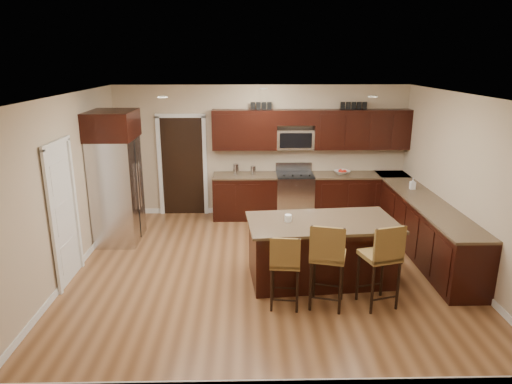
{
  "coord_description": "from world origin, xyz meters",
  "views": [
    {
      "loc": [
        -0.32,
        -6.6,
        3.21
      ],
      "look_at": [
        -0.16,
        0.4,
        1.15
      ],
      "focal_mm": 32.0,
      "sensor_mm": 36.0,
      "label": 1
    }
  ],
  "objects_px": {
    "range": "(294,195)",
    "stool_left": "(285,263)",
    "stool_mid": "(328,256)",
    "stool_right": "(383,256)",
    "refrigerator": "(116,176)",
    "island": "(321,252)"
  },
  "relations": [
    {
      "from": "range",
      "to": "stool_left",
      "type": "bearing_deg",
      "value": -97.84
    },
    {
      "from": "stool_mid",
      "to": "stool_right",
      "type": "distance_m",
      "value": 0.72
    },
    {
      "from": "stool_mid",
      "to": "refrigerator",
      "type": "distance_m",
      "value": 4.18
    },
    {
      "from": "stool_mid",
      "to": "stool_left",
      "type": "bearing_deg",
      "value": -165.39
    },
    {
      "from": "range",
      "to": "stool_left",
      "type": "height_order",
      "value": "range"
    },
    {
      "from": "stool_left",
      "to": "stool_right",
      "type": "relative_size",
      "value": 0.88
    },
    {
      "from": "island",
      "to": "stool_right",
      "type": "distance_m",
      "value": 1.12
    },
    {
      "from": "stool_left",
      "to": "stool_right",
      "type": "height_order",
      "value": "stool_right"
    },
    {
      "from": "stool_mid",
      "to": "refrigerator",
      "type": "bearing_deg",
      "value": 159.11
    },
    {
      "from": "stool_right",
      "to": "refrigerator",
      "type": "distance_m",
      "value": 4.77
    },
    {
      "from": "range",
      "to": "stool_mid",
      "type": "bearing_deg",
      "value": -89.25
    },
    {
      "from": "island",
      "to": "refrigerator",
      "type": "relative_size",
      "value": 0.96
    },
    {
      "from": "stool_right",
      "to": "island",
      "type": "bearing_deg",
      "value": 111.98
    },
    {
      "from": "refrigerator",
      "to": "stool_right",
      "type": "bearing_deg",
      "value": -31.08
    },
    {
      "from": "island",
      "to": "range",
      "type": "bearing_deg",
      "value": 87.12
    },
    {
      "from": "stool_right",
      "to": "refrigerator",
      "type": "height_order",
      "value": "refrigerator"
    },
    {
      "from": "range",
      "to": "island",
      "type": "height_order",
      "value": "range"
    },
    {
      "from": "island",
      "to": "stool_left",
      "type": "distance_m",
      "value": 1.06
    },
    {
      "from": "stool_left",
      "to": "refrigerator",
      "type": "distance_m",
      "value": 3.76
    },
    {
      "from": "stool_left",
      "to": "refrigerator",
      "type": "height_order",
      "value": "refrigerator"
    },
    {
      "from": "range",
      "to": "island",
      "type": "relative_size",
      "value": 0.49
    },
    {
      "from": "stool_left",
      "to": "stool_mid",
      "type": "relative_size",
      "value": 0.87
    }
  ]
}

